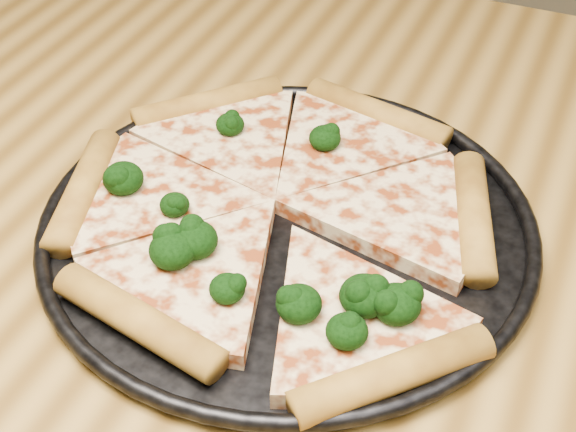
% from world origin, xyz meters
% --- Properties ---
extents(dining_table, '(1.20, 0.90, 0.75)m').
position_xyz_m(dining_table, '(0.00, 0.00, 0.66)').
color(dining_table, olive).
rests_on(dining_table, ground).
extents(pizza_pan, '(0.35, 0.35, 0.02)m').
position_xyz_m(pizza_pan, '(-0.01, 0.03, 0.76)').
color(pizza_pan, black).
rests_on(pizza_pan, dining_table).
extents(pizza, '(0.34, 0.34, 0.02)m').
position_xyz_m(pizza, '(-0.02, 0.04, 0.77)').
color(pizza, beige).
rests_on(pizza, pizza_pan).
extents(broccoli_florets, '(0.25, 0.20, 0.02)m').
position_xyz_m(broccoli_florets, '(-0.01, -0.02, 0.78)').
color(broccoli_florets, black).
rests_on(broccoli_florets, pizza).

